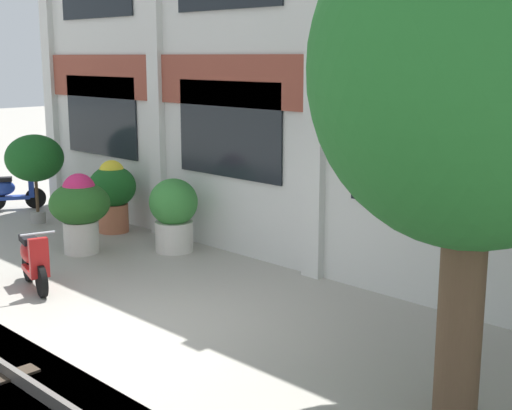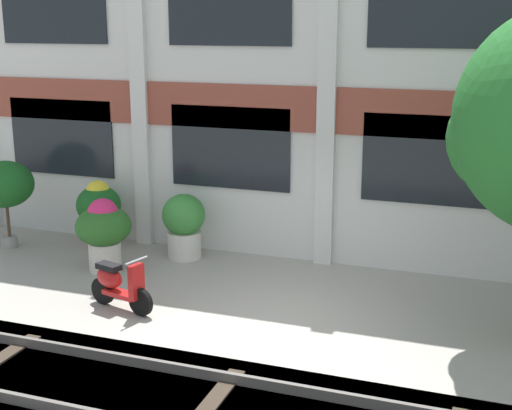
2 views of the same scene
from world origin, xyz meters
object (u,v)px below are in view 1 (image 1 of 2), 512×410
Objects in this scene: potted_plant_ribbed_drum at (80,207)px; scooter_second_parked at (33,260)px; scooter_near_curb at (12,191)px; broadleaf_tree at (475,79)px; potted_plant_stone_basin at (112,191)px; potted_plant_glazed_jar at (174,212)px; potted_plant_terracotta_small at (35,159)px.

scooter_second_parked is (1.23, -1.60, -0.41)m from potted_plant_ribbed_drum.
potted_plant_ribbed_drum is 1.17× the size of scooter_near_curb.
broadleaf_tree reaches higher than potted_plant_stone_basin.
potted_plant_glazed_jar is (2.04, -0.05, -0.11)m from potted_plant_stone_basin.
potted_plant_glazed_jar is at bearing 9.34° from potted_plant_terracotta_small.
broadleaf_tree is at bearing -12.71° from potted_plant_stone_basin.
scooter_second_parked is at bearing -84.29° from scooter_near_curb.
potted_plant_terracotta_small is 3.99m from potted_plant_glazed_jar.
potted_plant_ribbed_drum is at bearing -54.98° from potted_plant_stone_basin.
potted_plant_ribbed_drum is (-7.96, 0.69, -2.47)m from broadleaf_tree.
potted_plant_terracotta_small reaches higher than scooter_near_curb.
scooter_second_parked is (-6.73, -0.91, -2.88)m from broadleaf_tree.
potted_plant_terracotta_small is at bearing -69.18° from scooter_near_curb.
scooter_second_parked is (2.15, -2.92, -0.41)m from potted_plant_stone_basin.
potted_plant_stone_basin is 1.01× the size of potted_plant_ribbed_drum.
broadleaf_tree is 4.06× the size of scooter_near_curb.
potted_plant_glazed_jar is at bearing 48.51° from potted_plant_ribbed_drum.
potted_plant_terracotta_small is at bearing 167.28° from potted_plant_ribbed_drum.
broadleaf_tree is at bearing 22.96° from scooter_second_parked.
potted_plant_glazed_jar is 2.88m from scooter_second_parked.
scooter_near_curb is at bearing 172.81° from broadleaf_tree.
potted_plant_ribbed_drum is 2.06m from scooter_second_parked.
potted_plant_glazed_jar is (1.12, 1.26, -0.11)m from potted_plant_ribbed_drum.
broadleaf_tree is 7.38m from scooter_second_parked.
broadleaf_tree is 9.44m from potted_plant_stone_basin.
scooter_second_parked is at bearing -172.28° from broadleaf_tree.
scooter_second_parked is at bearing -53.58° from potted_plant_stone_basin.
scooter_near_curb is (-1.66, 0.25, -0.94)m from potted_plant_terracotta_small.
broadleaf_tree reaches higher than potted_plant_terracotta_small.
broadleaf_tree is 10.98m from potted_plant_terracotta_small.
broadleaf_tree reaches higher than scooter_second_parked.
potted_plant_ribbed_drum is at bearing -131.49° from potted_plant_glazed_jar.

